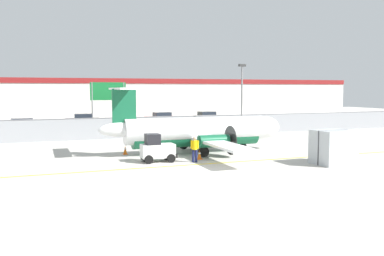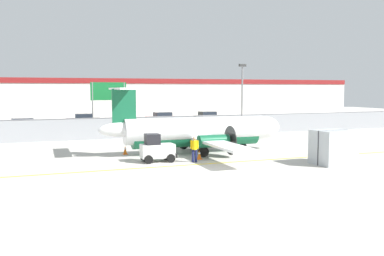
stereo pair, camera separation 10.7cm
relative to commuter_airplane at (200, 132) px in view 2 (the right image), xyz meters
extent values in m
plane|color=#BCB7AD|center=(-0.69, -6.75, -1.60)|extent=(140.00, 140.00, 0.00)
cube|color=yellow|center=(-0.69, -4.75, -1.60)|extent=(84.00, 0.20, 0.01)
cube|color=gray|center=(-0.69, 11.25, -0.60)|extent=(98.00, 0.04, 2.00)
cylinder|color=slate|center=(-0.69, 11.25, 0.45)|extent=(98.00, 0.10, 0.10)
cube|color=#38383A|center=(-0.69, 22.75, -1.54)|extent=(98.00, 17.00, 0.12)
cube|color=beige|center=(-0.69, 41.25, 1.65)|extent=(91.00, 8.00, 6.50)
cube|color=maroon|center=(-0.69, 37.25, 4.50)|extent=(91.00, 0.20, 0.80)
cylinder|color=white|center=(-0.26, 0.00, 0.15)|extent=(11.03, 2.08, 1.90)
ellipsoid|color=white|center=(5.53, -0.09, 0.15)|extent=(2.57, 1.85, 1.80)
ellipsoid|color=white|center=(-6.04, 0.10, 0.35)|extent=(3.12, 1.09, 1.05)
cylinder|color=#145938|center=(-0.26, 0.00, -0.38)|extent=(9.90, 1.64, 1.48)
cube|color=white|center=(-0.16, 0.00, -0.42)|extent=(1.86, 16.02, 0.18)
cylinder|color=#145938|center=(0.09, 2.60, -0.42)|extent=(2.21, 0.94, 0.90)
cone|color=black|center=(1.24, 2.58, -0.42)|extent=(0.46, 0.45, 0.44)
cylinder|color=#262626|center=(1.39, 2.58, -0.42)|extent=(0.07, 2.10, 2.10)
cylinder|color=#145938|center=(0.00, -2.60, -0.42)|extent=(2.21, 0.94, 0.90)
cone|color=black|center=(1.15, -2.62, -0.42)|extent=(0.46, 0.45, 0.44)
cylinder|color=#262626|center=(1.30, -2.62, -0.42)|extent=(0.07, 2.10, 2.10)
cube|color=#145938|center=(-5.76, 0.09, 1.70)|extent=(1.70, 0.21, 3.10)
cube|color=white|center=(-5.90, 0.09, 3.25)|extent=(1.18, 4.82, 0.14)
cylinder|color=#59595B|center=(3.62, -0.06, -0.82)|extent=(0.14, 0.14, 0.97)
cylinder|color=black|center=(3.62, -0.06, -1.30)|extent=(0.60, 0.23, 0.60)
cylinder|color=#59595B|center=(-0.52, 2.22, -0.78)|extent=(0.14, 0.14, 0.90)
cylinder|color=black|center=(-0.52, 2.22, -1.22)|extent=(0.76, 0.23, 0.76)
cylinder|color=#59595B|center=(-0.59, -2.20, -0.78)|extent=(0.14, 0.14, 0.90)
cylinder|color=black|center=(-0.59, -2.20, -1.22)|extent=(0.76, 0.23, 0.76)
cube|color=silver|center=(-4.16, -2.86, -0.87)|extent=(2.23, 1.16, 0.90)
cube|color=black|center=(-4.51, -2.85, -0.07)|extent=(0.93, 1.02, 0.70)
cube|color=black|center=(-3.01, -2.89, -1.17)|extent=(0.19, 1.10, 0.30)
cylinder|color=black|center=(-3.39, -2.28, -1.32)|extent=(0.56, 0.19, 0.56)
cylinder|color=black|center=(-3.42, -3.48, -1.32)|extent=(0.56, 0.19, 0.56)
cylinder|color=black|center=(-4.89, -2.24, -1.32)|extent=(0.56, 0.19, 0.56)
cylinder|color=black|center=(-4.92, -3.44, -1.32)|extent=(0.56, 0.19, 0.56)
cylinder|color=#191E4C|center=(-2.03, -3.90, -1.18)|extent=(0.20, 0.20, 0.85)
cylinder|color=#191E4C|center=(-1.84, -3.95, -1.18)|extent=(0.20, 0.20, 0.85)
cylinder|color=yellow|center=(-1.94, -3.93, -0.45)|extent=(0.42, 0.42, 0.60)
cylinder|color=yellow|center=(-2.15, -3.87, -0.42)|extent=(0.12, 0.12, 0.55)
cylinder|color=yellow|center=(-1.72, -3.99, -0.42)|extent=(0.12, 0.12, 0.55)
sphere|color=tan|center=(-1.94, -3.93, -0.01)|extent=(0.22, 0.22, 0.22)
cube|color=#B7BCC1|center=(6.16, -7.71, -0.50)|extent=(2.49, 2.11, 2.20)
cube|color=#333338|center=(6.16, -7.71, -0.50)|extent=(2.44, 0.19, 2.20)
cube|color=orange|center=(-2.51, -0.40, -1.58)|extent=(0.36, 0.36, 0.04)
cone|color=orange|center=(-2.51, -0.40, -1.26)|extent=(0.28, 0.28, 0.60)
cylinder|color=white|center=(-2.51, -0.40, -1.18)|extent=(0.17, 0.17, 0.08)
cube|color=orange|center=(-1.19, -2.91, -1.58)|extent=(0.36, 0.36, 0.04)
cone|color=orange|center=(-1.19, -2.91, -1.26)|extent=(0.28, 0.28, 0.60)
cylinder|color=white|center=(-1.19, -2.91, -1.18)|extent=(0.17, 0.17, 0.08)
cube|color=orange|center=(-5.52, 1.07, -1.58)|extent=(0.36, 0.36, 0.04)
cone|color=orange|center=(-5.52, 1.07, -1.26)|extent=(0.28, 0.28, 0.60)
cylinder|color=white|center=(-5.52, 1.07, -1.18)|extent=(0.17, 0.17, 0.08)
cube|color=navy|center=(-13.03, 19.29, -0.86)|extent=(4.28, 1.92, 0.80)
cube|color=#262D38|center=(-12.88, 19.30, -0.18)|extent=(2.28, 1.67, 0.56)
cylinder|color=black|center=(-14.38, 18.32, -1.18)|extent=(0.61, 0.23, 0.60)
cylinder|color=black|center=(-14.47, 20.11, -1.18)|extent=(0.61, 0.23, 0.60)
cylinder|color=black|center=(-11.58, 18.46, -1.18)|extent=(0.61, 0.23, 0.60)
cylinder|color=black|center=(-11.68, 20.26, -1.18)|extent=(0.61, 0.23, 0.60)
cube|color=black|center=(-5.83, 25.66, -0.86)|extent=(4.36, 2.15, 0.80)
cube|color=#262D38|center=(-5.68, 25.64, -0.18)|extent=(2.36, 1.79, 0.56)
cylinder|color=black|center=(-7.32, 24.92, -1.18)|extent=(0.62, 0.26, 0.60)
cylinder|color=black|center=(-7.12, 26.71, -1.18)|extent=(0.62, 0.26, 0.60)
cylinder|color=black|center=(-4.54, 24.61, -1.18)|extent=(0.62, 0.26, 0.60)
cylinder|color=black|center=(-4.34, 26.40, -1.18)|extent=(0.62, 0.26, 0.60)
cube|color=red|center=(4.53, 25.43, -0.86)|extent=(4.36, 2.15, 0.80)
cube|color=#262D38|center=(4.68, 25.45, -0.18)|extent=(2.36, 1.79, 0.56)
cylinder|color=black|center=(3.24, 24.38, -1.18)|extent=(0.62, 0.26, 0.60)
cylinder|color=black|center=(3.04, 26.17, -1.18)|extent=(0.62, 0.26, 0.60)
cylinder|color=black|center=(6.02, 24.69, -1.18)|extent=(0.62, 0.26, 0.60)
cylinder|color=black|center=(5.82, 26.48, -1.18)|extent=(0.62, 0.26, 0.60)
cube|color=#B28C19|center=(10.87, 24.91, -0.86)|extent=(4.34, 2.08, 0.80)
cube|color=#262D38|center=(11.02, 24.93, -0.18)|extent=(2.33, 1.75, 0.56)
cylinder|color=black|center=(9.55, 23.89, -1.18)|extent=(0.62, 0.25, 0.60)
cylinder|color=black|center=(9.39, 25.68, -1.18)|extent=(0.62, 0.25, 0.60)
cylinder|color=black|center=(12.34, 24.15, -1.18)|extent=(0.62, 0.25, 0.60)
cylinder|color=black|center=(12.18, 25.94, -1.18)|extent=(0.62, 0.25, 0.60)
cylinder|color=slate|center=(7.65, 7.93, 1.90)|extent=(0.16, 0.16, 7.00)
cube|color=#333333|center=(7.65, 7.93, 5.55)|extent=(0.70, 0.30, 0.24)
cylinder|color=slate|center=(-6.18, 13.49, 1.15)|extent=(0.14, 0.14, 5.50)
cylinder|color=slate|center=(-2.98, 13.49, 1.15)|extent=(0.14, 0.14, 5.50)
cube|color=#14662D|center=(-4.58, 13.49, 3.00)|extent=(3.60, 0.10, 1.80)
camera|label=1|loc=(-11.99, -29.94, 3.23)|focal=40.00mm
camera|label=2|loc=(-11.89, -29.98, 3.23)|focal=40.00mm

